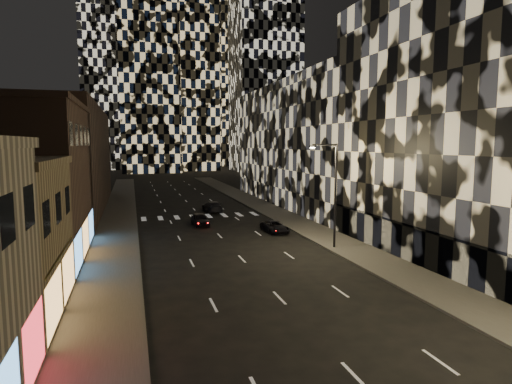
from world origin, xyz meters
TOP-DOWN VIEW (x-y plane):
  - sidewalk_left at (-10.00, 50.00)m, footprint 4.00×120.00m
  - sidewalk_right at (10.00, 50.00)m, footprint 4.00×120.00m
  - curb_left at (-7.90, 50.00)m, footprint 0.20×120.00m
  - curb_right at (7.90, 50.00)m, footprint 0.20×120.00m
  - retail_brown at (-17.00, 33.50)m, footprint 10.00×15.00m
  - retail_filler_left at (-17.00, 60.00)m, footprint 10.00×40.00m
  - midrise_right at (20.00, 24.50)m, footprint 16.00×25.00m
  - midrise_base at (12.30, 24.50)m, footprint 0.60×25.00m
  - midrise_filler_right at (20.00, 57.00)m, footprint 16.00×40.00m
  - tower_right_mid at (35.00, 135.00)m, footprint 20.00×20.00m
  - tower_left_back at (-12.00, 165.00)m, footprint 24.00×24.00m
  - tower_center_low at (-2.00, 140.00)m, footprint 18.00×18.00m
  - streetlight_far at (8.35, 30.00)m, footprint 2.55×0.25m
  - car_dark_midlane at (-1.01, 43.96)m, footprint 1.88×4.13m
  - car_dark_oncoming at (2.08, 53.19)m, footprint 2.31×5.01m
  - car_dark_rightlane at (5.82, 37.98)m, footprint 2.24×4.35m

SIDE VIEW (x-z plane):
  - sidewalk_left at x=-10.00m, z-range 0.00..0.15m
  - sidewalk_right at x=10.00m, z-range 0.00..0.15m
  - curb_left at x=-7.90m, z-range 0.00..0.15m
  - curb_right at x=7.90m, z-range 0.00..0.15m
  - car_dark_rightlane at x=5.82m, z-range 0.00..1.17m
  - car_dark_midlane at x=-1.01m, z-range 0.00..1.38m
  - car_dark_oncoming at x=2.08m, z-range 0.00..1.42m
  - midrise_base at x=12.30m, z-range 0.00..3.00m
  - streetlight_far at x=8.35m, z-range 0.85..9.85m
  - retail_brown at x=-17.00m, z-range 0.00..12.00m
  - retail_filler_left at x=-17.00m, z-range 0.00..14.00m
  - midrise_filler_right at x=20.00m, z-range 0.00..18.00m
  - midrise_right at x=20.00m, z-range 0.00..22.00m
  - tower_center_low at x=-2.00m, z-range 0.00..95.00m
  - tower_right_mid at x=35.00m, z-range 0.00..100.00m
  - tower_left_back at x=-12.00m, z-range 0.00..120.00m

